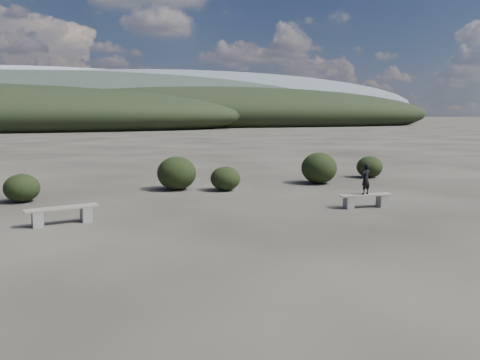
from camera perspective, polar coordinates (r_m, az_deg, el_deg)
name	(u,v)px	position (r m, az deg, el deg)	size (l,w,h in m)	color
ground	(300,254)	(9.90, 7.38, -8.94)	(1200.00, 1200.00, 0.00)	#28241F
bench_left	(62,214)	(13.22, -20.85, -3.86)	(1.89, 0.77, 0.46)	gray
bench_right	(365,200)	(15.06, 15.04, -2.31)	(1.73, 0.52, 0.42)	gray
seated_person	(366,179)	(14.95, 15.06, 0.12)	(0.35, 0.23, 0.96)	black
shrub_a	(22,188)	(17.08, -25.06, -0.89)	(1.15, 1.15, 0.94)	black
shrub_b	(177,173)	(18.17, -7.73, 0.83)	(1.50, 1.50, 1.29)	black
shrub_c	(225,179)	(17.85, -1.80, 0.18)	(1.15, 1.15, 0.92)	black
shrub_d	(319,168)	(19.93, 9.61, 1.45)	(1.49, 1.49, 1.31)	black
shrub_e	(370,167)	(22.39, 15.51, 1.56)	(1.19, 1.19, 0.99)	black
mountain_ridges	(71,103)	(347.63, -19.94, 8.77)	(500.00, 400.00, 56.00)	black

